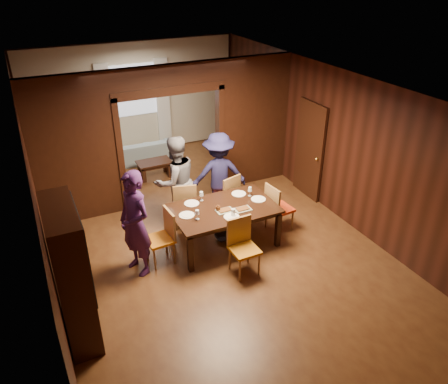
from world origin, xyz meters
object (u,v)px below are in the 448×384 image
person_purple (135,224)px  chair_far_r (225,196)px  coffee_table (155,169)px  chair_far_l (184,203)px  dining_table (224,225)px  chair_right (280,207)px  person_grey (176,181)px  sofa (142,151)px  hutch (71,274)px  chair_near (245,248)px  chair_left (159,238)px  person_navy (219,174)px

person_purple → chair_far_r: bearing=93.4°
coffee_table → chair_far_l: 2.35m
person_purple → coffee_table: person_purple is taller
dining_table → chair_right: chair_right is taller
person_grey → chair_far_l: bearing=109.7°
person_grey → sofa: bearing=-103.8°
chair_right → coffee_table: bearing=18.5°
chair_far_l → hutch: 3.09m
chair_far_r → person_purple: bearing=7.3°
chair_near → dining_table: bearing=85.1°
person_purple → person_grey: bearing=115.3°
dining_table → chair_near: (-0.06, -0.92, 0.10)m
person_purple → hutch: bearing=-70.1°
chair_far_l → chair_near: (0.36, -1.81, 0.00)m
dining_table → chair_left: bearing=-178.7°
dining_table → chair_right: (1.18, -0.03, 0.10)m
sofa → chair_right: chair_right is taller
person_grey → chair_left: size_ratio=1.87×
coffee_table → chair_left: chair_left is taller
person_purple → hutch: 1.49m
person_purple → sofa: bearing=142.4°
chair_right → chair_left: bearing=84.1°
chair_far_l → coffee_table: bearing=-77.7°
sofa → hutch: (-2.44, -5.35, 0.73)m
person_navy → chair_near: (-0.47, -2.00, -0.38)m
person_purple → dining_table: (1.62, 0.09, -0.53)m
dining_table → chair_near: 0.92m
person_navy → chair_left: size_ratio=1.78×
person_navy → hutch: hutch is taller
person_grey → person_navy: size_ratio=1.05×
hutch → person_purple: bearing=40.8°
person_purple → coffee_table: bearing=137.4°
person_navy → hutch: size_ratio=0.86×
sofa → chair_left: chair_left is taller
chair_right → dining_table: bearing=82.7°
sofa → hutch: hutch is taller
chair_left → chair_far_r: (1.65, 0.86, 0.00)m
chair_left → hutch: hutch is taller
chair_far_r → chair_near: (-0.49, -1.75, 0.00)m
sofa → dining_table: dining_table is taller
chair_near → chair_far_r: bearing=73.3°
chair_far_r → chair_near: bearing=57.5°
person_grey → chair_far_r: size_ratio=1.87×
dining_table → hutch: hutch is taller
person_purple → chair_left: size_ratio=1.89×
sofa → chair_near: 5.21m
person_grey → chair_far_r: 1.06m
person_grey → chair_near: bearing=92.8°
chair_right → chair_near: bearing=119.8°
dining_table → chair_right: size_ratio=1.92×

